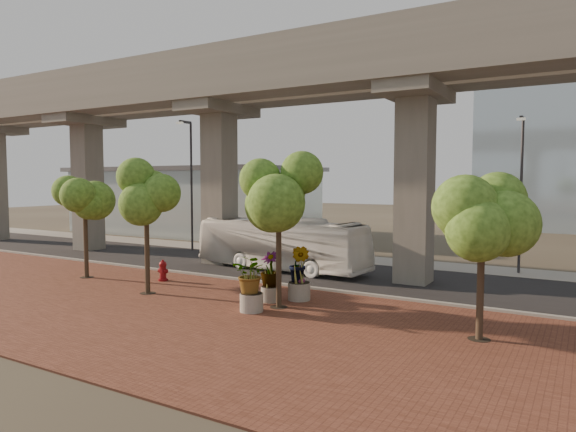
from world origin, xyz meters
The scene contains 18 objects.
ground centered at (0.00, 0.00, 0.00)m, with size 160.00×160.00×0.00m, color #3C352B.
brick_plaza centered at (0.00, -8.00, 0.03)m, with size 70.00×13.00×0.06m, color brown.
asphalt_road centered at (0.00, 2.00, 0.02)m, with size 90.00×8.00×0.04m, color black.
curb_strip centered at (0.00, -2.00, 0.08)m, with size 70.00×0.25×0.16m, color gray.
far_sidewalk centered at (0.00, 7.50, 0.03)m, with size 90.00×3.00×0.06m, color gray.
transit_viaduct centered at (0.00, 2.00, 7.29)m, with size 72.00×5.60×12.40m.
station_pavilion centered at (-20.00, 16.00, 3.22)m, with size 23.00×13.00×6.30m.
transit_bus centered at (-1.52, 1.77, 1.46)m, with size 2.46×10.49×2.92m, color white.
fire_hydrant centered at (-4.87, -4.05, 0.57)m, with size 0.53×0.47×1.05m.
planter_front centered at (2.35, -6.78, 1.39)m, with size 1.99×1.99×2.19m.
planter_right centered at (2.11, -5.05, 1.31)m, with size 1.94×1.94×2.07m.
planter_left centered at (3.00, -4.20, 1.46)m, with size 2.10×2.10×2.31m.
street_tree_far_west centered at (-8.91, -5.39, 4.15)m, with size 3.18×3.18×5.56m.
street_tree_near_west centered at (-3.41, -6.51, 4.51)m, with size 3.00×3.00×5.84m.
street_tree_near_east centered at (2.92, -5.70, 4.56)m, with size 3.55×3.55×6.14m.
street_tree_far_east centered at (10.51, -6.00, 4.20)m, with size 3.67×3.67×5.83m.
streetlamp_west centered at (-11.24, 5.37, 5.36)m, with size 0.46×1.33×9.19m.
streetlamp_east centered at (10.20, 7.25, 4.88)m, with size 0.41×1.21×8.36m.
Camera 1 is at (13.32, -22.75, 5.07)m, focal length 32.00 mm.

